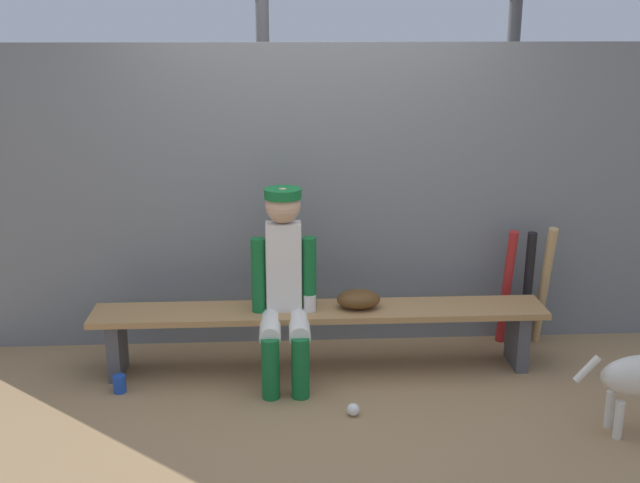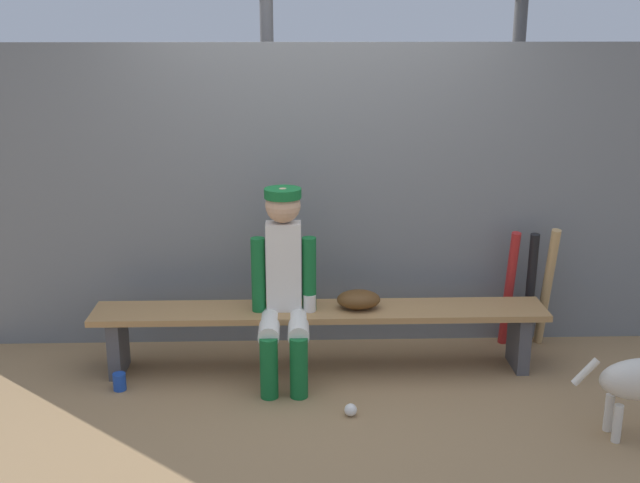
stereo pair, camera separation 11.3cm
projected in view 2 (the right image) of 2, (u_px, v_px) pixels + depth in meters
ground_plane at (320, 369)px, 5.07m from camera, size 30.00×30.00×0.00m
chainlink_fence at (318, 199)px, 5.26m from camera, size 5.28×0.03×2.07m
dugout_bench at (320, 321)px, 4.98m from camera, size 2.91×0.36×0.42m
player_seated at (284, 281)px, 4.79m from camera, size 0.41×0.55×1.22m
baseball_glove at (359, 299)px, 4.95m from camera, size 0.28×0.20×0.12m
bat_aluminum_red at (509, 289)px, 5.31m from camera, size 0.08×0.20×0.85m
bat_aluminum_black at (530, 291)px, 5.30m from camera, size 0.09×0.14×0.83m
bat_wood_tan at (547, 288)px, 5.30m from camera, size 0.08×0.22×0.87m
baseball at (351, 410)px, 4.47m from camera, size 0.07×0.07×0.07m
cup_on_ground at (120, 382)px, 4.77m from camera, size 0.08×0.08×0.11m
cup_on_bench at (310, 303)px, 4.90m from camera, size 0.08×0.08×0.11m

